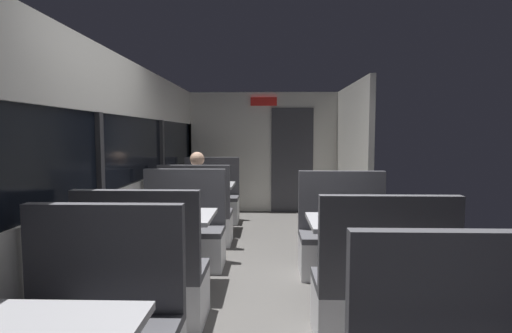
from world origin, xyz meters
name	(u,v)px	position (x,y,z in m)	size (l,w,h in m)	color
ground_plane	(259,301)	(0.00, 0.00, -0.01)	(3.30, 9.20, 0.02)	#514F4C
carriage_window_panel_left	(98,179)	(-1.45, 0.00, 1.11)	(0.09, 8.48, 2.30)	beige
carriage_end_bulkhead	(267,153)	(0.06, 4.19, 1.14)	(2.90, 0.11, 2.30)	beige
carriage_aisle_panel_right	(352,156)	(1.45, 3.00, 1.15)	(0.08, 2.40, 2.30)	beige
dining_table_mid_window	(166,225)	(-0.89, 0.22, 0.64)	(0.90, 0.70, 0.74)	#9E9EA3
bench_mid_window_facing_end	(145,284)	(-0.89, -0.48, 0.33)	(0.95, 0.50, 1.10)	silver
bench_mid_window_facing_entry	(182,238)	(-0.89, 0.92, 0.33)	(0.95, 0.50, 1.10)	silver
dining_table_far_window	(204,190)	(-0.89, 2.53, 0.64)	(0.90, 0.70, 0.74)	#9E9EA3
bench_far_window_facing_end	(197,220)	(-0.89, 1.83, 0.33)	(0.95, 0.50, 1.10)	silver
bench_far_window_facing_entry	(211,203)	(-0.89, 3.23, 0.33)	(0.95, 0.50, 1.10)	silver
dining_table_rear_aisle	(359,231)	(0.89, 0.02, 0.64)	(0.90, 0.70, 0.74)	#9E9EA3
bench_rear_aisle_facing_end	(380,297)	(0.89, -0.68, 0.33)	(0.95, 0.50, 1.10)	silver
bench_rear_aisle_facing_entry	(344,244)	(0.89, 0.72, 0.33)	(0.95, 0.50, 1.10)	silver
seated_passenger	(197,204)	(-0.89, 1.90, 0.54)	(0.47, 0.55, 1.26)	#26262D
coffee_cup_secondary	(211,180)	(-0.81, 2.61, 0.79)	(0.07, 0.07, 0.09)	#B23333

